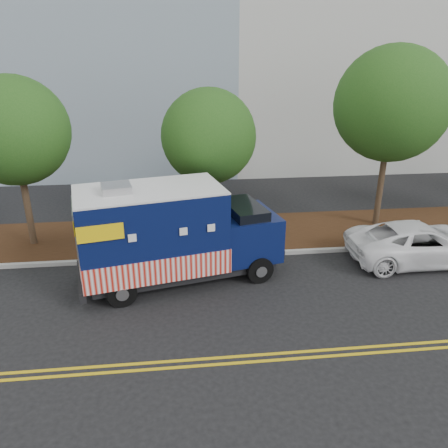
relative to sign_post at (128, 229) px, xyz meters
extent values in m
plane|color=black|center=(3.60, -1.71, -1.20)|extent=(120.00, 120.00, 0.00)
cube|color=#9E9E99|center=(3.60, -0.31, -1.12)|extent=(120.00, 0.18, 0.15)
cube|color=black|center=(3.60, 1.79, -1.12)|extent=(120.00, 4.00, 0.15)
cube|color=gold|center=(3.60, -6.16, -1.19)|extent=(120.00, 0.10, 0.01)
cube|color=gold|center=(3.60, -6.41, -1.19)|extent=(120.00, 0.10, 0.01)
cylinder|color=#38281C|center=(-3.95, 1.52, 0.62)|extent=(0.26, 0.26, 3.65)
sphere|color=#1B4E16|center=(-3.95, 1.52, 3.45)|extent=(4.02, 4.02, 4.02)
cylinder|color=#38281C|center=(3.23, 1.98, 0.44)|extent=(0.26, 0.26, 3.28)
sphere|color=#1B4E16|center=(3.23, 1.98, 3.02)|extent=(3.78, 3.78, 3.78)
cylinder|color=#38281C|center=(10.70, 2.03, 0.90)|extent=(0.26, 0.26, 4.19)
sphere|color=#1B4E16|center=(10.70, 2.03, 4.16)|extent=(4.66, 4.66, 4.66)
cube|color=#473828|center=(0.00, 0.00, 0.00)|extent=(0.06, 0.06, 2.40)
cube|color=black|center=(1.98, -1.76, -0.74)|extent=(6.46, 3.37, 0.31)
cube|color=#091342|center=(1.01, -1.97, 0.78)|extent=(5.05, 3.47, 2.64)
cube|color=#B9160B|center=(1.01, -1.97, -0.16)|extent=(5.11, 3.54, 0.82)
cube|color=white|center=(1.01, -1.97, 2.12)|extent=(5.05, 3.47, 0.07)
cube|color=#B7B7BA|center=(0.05, -2.18, 2.26)|extent=(1.05, 1.05, 0.24)
cube|color=#091342|center=(4.23, -1.26, 0.17)|extent=(2.44, 2.74, 1.54)
cube|color=black|center=(4.18, -1.27, 0.91)|extent=(1.54, 2.33, 0.71)
cube|color=black|center=(5.22, -1.04, -0.34)|extent=(0.56, 2.17, 0.33)
cube|color=black|center=(-1.30, -2.48, -0.71)|extent=(0.73, 2.46, 0.31)
cube|color=#B7B7BA|center=(-1.26, -2.47, 0.83)|extent=(0.47, 1.94, 2.09)
cube|color=#B7B7BA|center=(1.05, -0.62, 0.83)|extent=(1.94, 0.47, 1.21)
cube|color=yellow|center=(-0.32, -3.60, 1.38)|extent=(1.29, 0.31, 0.49)
cube|color=yellow|center=(-0.88, -1.05, 1.38)|extent=(1.29, 0.31, 0.49)
cylinder|color=black|center=(4.58, -2.33, -0.74)|extent=(0.97, 0.50, 0.92)
cylinder|color=black|center=(4.10, -0.14, -0.74)|extent=(0.97, 0.50, 0.92)
cylinder|color=black|center=(0.07, -3.32, -0.74)|extent=(0.97, 0.50, 0.92)
cylinder|color=black|center=(-0.41, -1.14, -0.74)|extent=(0.97, 0.50, 0.92)
imported|color=white|center=(10.80, -1.43, -0.46)|extent=(5.32, 2.45, 1.48)
camera|label=1|loc=(1.93, -15.31, 6.26)|focal=35.00mm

